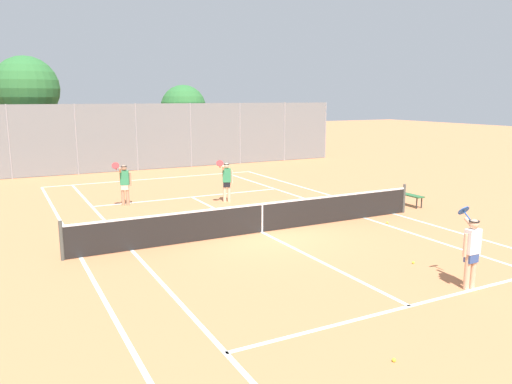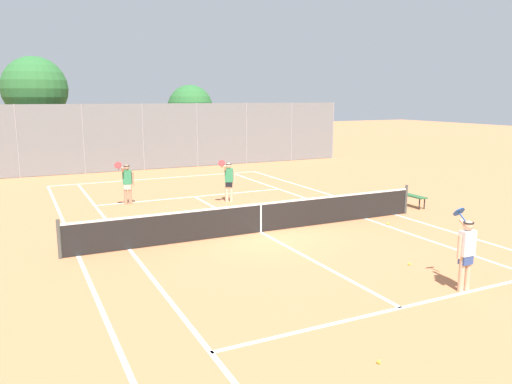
{
  "view_description": "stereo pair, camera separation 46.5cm",
  "coord_description": "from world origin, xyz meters",
  "px_view_note": "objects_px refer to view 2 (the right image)",
  "views": [
    {
      "loc": [
        -7.24,
        -13.46,
        4.22
      ],
      "look_at": [
        0.56,
        1.5,
        1.0
      ],
      "focal_mm": 35.0,
      "sensor_mm": 36.0,
      "label": 1
    },
    {
      "loc": [
        -6.82,
        -13.67,
        4.22
      ],
      "look_at": [
        0.56,
        1.5,
        1.0
      ],
      "focal_mm": 35.0,
      "sensor_mm": 36.0,
      "label": 2
    }
  ],
  "objects_px": {
    "courtside_bench": "(410,196)",
    "tree_behind_left": "(35,90)",
    "player_near_side": "(466,250)",
    "loose_tennis_ball_1": "(388,224)",
    "tennis_net": "(261,217)",
    "loose_tennis_ball_3": "(410,264)",
    "player_far_left": "(127,182)",
    "loose_tennis_ball_0": "(327,205)",
    "player_far_right": "(229,179)",
    "loose_tennis_ball_2": "(379,362)",
    "tree_behind_right": "(190,109)"
  },
  "relations": [
    {
      "from": "loose_tennis_ball_3",
      "to": "courtside_bench",
      "type": "xyz_separation_m",
      "value": [
        4.98,
        5.36,
        0.38
      ]
    },
    {
      "from": "player_near_side",
      "to": "player_far_right",
      "type": "xyz_separation_m",
      "value": [
        -0.95,
        11.07,
        0.0
      ]
    },
    {
      "from": "player_far_left",
      "to": "loose_tennis_ball_0",
      "type": "height_order",
      "value": "player_far_left"
    },
    {
      "from": "tennis_net",
      "to": "player_near_side",
      "type": "height_order",
      "value": "player_near_side"
    },
    {
      "from": "tennis_net",
      "to": "tree_behind_right",
      "type": "relative_size",
      "value": 2.41
    },
    {
      "from": "courtside_bench",
      "to": "tree_behind_left",
      "type": "bearing_deg",
      "value": 125.13
    },
    {
      "from": "courtside_bench",
      "to": "tree_behind_left",
      "type": "relative_size",
      "value": 0.23
    },
    {
      "from": "tennis_net",
      "to": "tree_behind_right",
      "type": "distance_m",
      "value": 17.5
    },
    {
      "from": "player_far_left",
      "to": "loose_tennis_ball_3",
      "type": "height_order",
      "value": "player_far_left"
    },
    {
      "from": "player_far_left",
      "to": "loose_tennis_ball_3",
      "type": "relative_size",
      "value": 26.88
    },
    {
      "from": "player_far_right",
      "to": "loose_tennis_ball_1",
      "type": "relative_size",
      "value": 26.88
    },
    {
      "from": "loose_tennis_ball_2",
      "to": "tree_behind_right",
      "type": "relative_size",
      "value": 0.01
    },
    {
      "from": "player_far_right",
      "to": "loose_tennis_ball_0",
      "type": "relative_size",
      "value": 26.88
    },
    {
      "from": "player_near_side",
      "to": "loose_tennis_ball_1",
      "type": "distance_m",
      "value": 5.88
    },
    {
      "from": "loose_tennis_ball_2",
      "to": "tree_behind_right",
      "type": "bearing_deg",
      "value": 78.03
    },
    {
      "from": "loose_tennis_ball_0",
      "to": "player_far_right",
      "type": "bearing_deg",
      "value": 142.58
    },
    {
      "from": "loose_tennis_ball_1",
      "to": "loose_tennis_ball_2",
      "type": "xyz_separation_m",
      "value": [
        -6.11,
        -6.93,
        0.0
      ]
    },
    {
      "from": "loose_tennis_ball_1",
      "to": "player_far_right",
      "type": "bearing_deg",
      "value": 120.13
    },
    {
      "from": "player_near_side",
      "to": "loose_tennis_ball_3",
      "type": "bearing_deg",
      "value": 85.66
    },
    {
      "from": "tree_behind_left",
      "to": "loose_tennis_ball_1",
      "type": "bearing_deg",
      "value": -63.56
    },
    {
      "from": "player_near_side",
      "to": "courtside_bench",
      "type": "height_order",
      "value": "player_near_side"
    },
    {
      "from": "loose_tennis_ball_1",
      "to": "courtside_bench",
      "type": "xyz_separation_m",
      "value": [
        2.71,
        1.88,
        0.38
      ]
    },
    {
      "from": "loose_tennis_ball_0",
      "to": "tree_behind_left",
      "type": "height_order",
      "value": "tree_behind_left"
    },
    {
      "from": "tree_behind_right",
      "to": "player_far_left",
      "type": "bearing_deg",
      "value": -120.29
    },
    {
      "from": "loose_tennis_ball_1",
      "to": "courtside_bench",
      "type": "bearing_deg",
      "value": 34.76
    },
    {
      "from": "player_far_right",
      "to": "tree_behind_right",
      "type": "xyz_separation_m",
      "value": [
        2.5,
        12.12,
        2.52
      ]
    },
    {
      "from": "loose_tennis_ball_2",
      "to": "loose_tennis_ball_3",
      "type": "distance_m",
      "value": 5.16
    },
    {
      "from": "player_far_right",
      "to": "tree_behind_left",
      "type": "distance_m",
      "value": 15.61
    },
    {
      "from": "loose_tennis_ball_1",
      "to": "loose_tennis_ball_3",
      "type": "height_order",
      "value": "same"
    },
    {
      "from": "player_far_left",
      "to": "loose_tennis_ball_2",
      "type": "distance_m",
      "value": 14.05
    },
    {
      "from": "player_far_left",
      "to": "tree_behind_right",
      "type": "distance_m",
      "value": 12.81
    },
    {
      "from": "player_far_right",
      "to": "loose_tennis_ball_3",
      "type": "distance_m",
      "value": 9.37
    },
    {
      "from": "tree_behind_left",
      "to": "loose_tennis_ball_3",
      "type": "bearing_deg",
      "value": -72.07
    },
    {
      "from": "tennis_net",
      "to": "loose_tennis_ball_0",
      "type": "bearing_deg",
      "value": 29.88
    },
    {
      "from": "player_near_side",
      "to": "loose_tennis_ball_3",
      "type": "xyz_separation_m",
      "value": [
        0.14,
        1.81,
        -0.89
      ]
    },
    {
      "from": "loose_tennis_ball_1",
      "to": "player_near_side",
      "type": "bearing_deg",
      "value": -114.45
    },
    {
      "from": "player_far_right",
      "to": "loose_tennis_ball_3",
      "type": "bearing_deg",
      "value": -83.33
    },
    {
      "from": "tennis_net",
      "to": "loose_tennis_ball_1",
      "type": "xyz_separation_m",
      "value": [
        4.29,
        -0.99,
        -0.48
      ]
    },
    {
      "from": "player_near_side",
      "to": "loose_tennis_ball_2",
      "type": "height_order",
      "value": "player_near_side"
    },
    {
      "from": "tree_behind_right",
      "to": "loose_tennis_ball_3",
      "type": "bearing_deg",
      "value": -93.8
    },
    {
      "from": "player_near_side",
      "to": "player_far_left",
      "type": "height_order",
      "value": "same"
    },
    {
      "from": "tennis_net",
      "to": "player_near_side",
      "type": "xyz_separation_m",
      "value": [
        1.88,
        -6.28,
        0.42
      ]
    },
    {
      "from": "tennis_net",
      "to": "loose_tennis_ball_3",
      "type": "xyz_separation_m",
      "value": [
        2.02,
        -4.47,
        -0.48
      ]
    },
    {
      "from": "tennis_net",
      "to": "player_near_side",
      "type": "distance_m",
      "value": 6.57
    },
    {
      "from": "player_far_right",
      "to": "loose_tennis_ball_1",
      "type": "xyz_separation_m",
      "value": [
        3.35,
        -5.78,
        -0.89
      ]
    },
    {
      "from": "player_far_right",
      "to": "loose_tennis_ball_0",
      "type": "height_order",
      "value": "player_far_right"
    },
    {
      "from": "loose_tennis_ball_0",
      "to": "loose_tennis_ball_1",
      "type": "distance_m",
      "value": 3.35
    },
    {
      "from": "player_far_left",
      "to": "player_near_side",
      "type": "bearing_deg",
      "value": -68.85
    },
    {
      "from": "player_near_side",
      "to": "loose_tennis_ball_3",
      "type": "height_order",
      "value": "player_near_side"
    },
    {
      "from": "player_far_left",
      "to": "loose_tennis_ball_2",
      "type": "relative_size",
      "value": 26.88
    }
  ]
}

